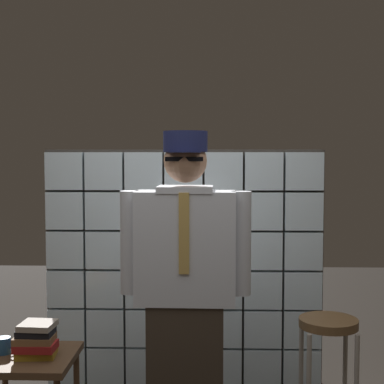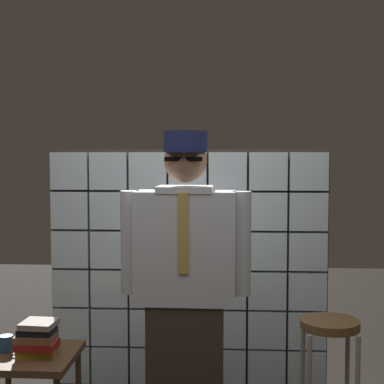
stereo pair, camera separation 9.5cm
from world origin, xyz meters
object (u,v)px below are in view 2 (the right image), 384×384
object	(u,v)px
side_table	(30,367)
coffee_mug	(6,344)
book_stack	(37,339)
standing_person	(185,289)
bar_stool	(329,353)

from	to	relation	value
side_table	coffee_mug	xyz separation A→B (m)	(-0.15, 0.02, 0.13)
book_stack	coffee_mug	distance (m)	0.21
standing_person	coffee_mug	world-z (taller)	standing_person
side_table	bar_stool	bearing A→B (deg)	3.60
standing_person	side_table	bearing A→B (deg)	-178.87
bar_stool	book_stack	size ratio (longest dim) A/B	3.31
bar_stool	standing_person	bearing A→B (deg)	-172.52
side_table	coffee_mug	size ratio (longest dim) A/B	4.56
bar_stool	side_table	distance (m)	1.73
book_stack	bar_stool	bearing A→B (deg)	4.52
bar_stool	coffee_mug	xyz separation A→B (m)	(-1.87, -0.08, 0.05)
standing_person	bar_stool	world-z (taller)	standing_person
book_stack	coffee_mug	xyz separation A→B (m)	(-0.20, 0.05, -0.05)
standing_person	coffee_mug	bearing A→B (deg)	179.76
bar_stool	coffee_mug	distance (m)	1.87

